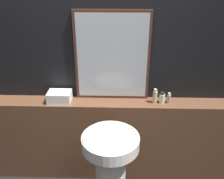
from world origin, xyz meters
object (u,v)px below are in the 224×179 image
at_px(pedestal_sink, 111,167).
at_px(shampoo_bottle, 155,96).
at_px(lotion_bottle, 169,98).
at_px(towel_stack, 60,97).
at_px(conditioner_bottle, 162,98).
at_px(mirror, 112,57).

xyz_separation_m(pedestal_sink, shampoo_bottle, (0.41, 0.49, 0.44)).
xyz_separation_m(pedestal_sink, lotion_bottle, (0.54, 0.49, 0.42)).
height_order(towel_stack, conditioner_bottle, conditioner_bottle).
height_order(conditioner_bottle, lotion_bottle, conditioner_bottle).
relative_size(pedestal_sink, lotion_bottle, 8.09).
xyz_separation_m(pedestal_sink, conditioner_bottle, (0.48, 0.49, 0.42)).
distance_m(pedestal_sink, towel_stack, 0.83).
bearing_deg(shampoo_bottle, lotion_bottle, 0.00).
distance_m(towel_stack, lotion_bottle, 1.05).
bearing_deg(lotion_bottle, pedestal_sink, -137.62).
xyz_separation_m(shampoo_bottle, conditioner_bottle, (0.07, -0.00, -0.02)).
bearing_deg(pedestal_sink, shampoo_bottle, 50.42).
bearing_deg(conditioner_bottle, shampoo_bottle, 180.00).
relative_size(shampoo_bottle, conditioner_bottle, 1.32).
relative_size(towel_stack, lotion_bottle, 2.09).
height_order(towel_stack, lotion_bottle, lotion_bottle).
relative_size(pedestal_sink, conditioner_bottle, 7.82).
bearing_deg(mirror, conditioner_bottle, -10.81).
xyz_separation_m(towel_stack, shampoo_bottle, (0.92, 0.00, 0.02)).
bearing_deg(pedestal_sink, conditioner_bottle, 46.03).
relative_size(pedestal_sink, towel_stack, 3.86).
bearing_deg(lotion_bottle, towel_stack, 180.00).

